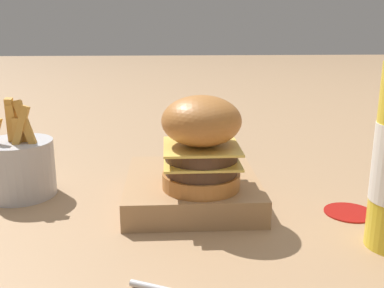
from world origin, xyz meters
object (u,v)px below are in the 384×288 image
at_px(serving_board, 192,190).
at_px(fries_basket, 19,166).
at_px(burger, 200,142).
at_px(side_bowl, 204,146).

height_order(serving_board, fries_basket, fries_basket).
bearing_deg(serving_board, fries_basket, -99.09).
xyz_separation_m(burger, fries_basket, (-0.08, -0.26, -0.05)).
xyz_separation_m(serving_board, fries_basket, (-0.04, -0.26, 0.03)).
xyz_separation_m(burger, side_bowl, (-0.27, 0.03, -0.08)).
xyz_separation_m(serving_board, side_bowl, (-0.23, 0.04, 0.00)).
bearing_deg(fries_basket, side_bowl, 122.63).
relative_size(burger, fries_basket, 0.83).
distance_m(fries_basket, side_bowl, 0.35).
height_order(fries_basket, side_bowl, fries_basket).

